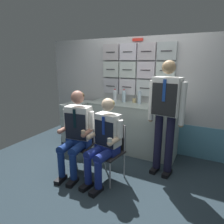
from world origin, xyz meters
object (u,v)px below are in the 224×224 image
(crew_member_left, at_px, (76,129))
(paper_cup_tan, at_px, (169,104))
(service_trolley, at_px, (78,121))
(folding_chair_center, at_px, (111,145))
(crew_member_standing, at_px, (166,109))
(snack_banana, at_px, (160,106))
(folding_chair_left, at_px, (82,138))
(crew_member_center, at_px, (105,138))
(water_bottle_clear, at_px, (115,97))

(crew_member_left, distance_m, paper_cup_tan, 1.70)
(service_trolley, bearing_deg, folding_chair_center, -34.13)
(crew_member_standing, relative_size, snack_banana, 10.03)
(folding_chair_left, height_order, crew_member_center, crew_member_center)
(crew_member_left, xyz_separation_m, paper_cup_tan, (1.11, 1.25, 0.26))
(folding_chair_left, bearing_deg, water_bottle_clear, 78.19)
(crew_member_standing, relative_size, water_bottle_clear, 6.21)
(crew_member_standing, bearing_deg, crew_member_left, -154.91)
(folding_chair_left, height_order, crew_member_standing, crew_member_standing)
(folding_chair_left, bearing_deg, crew_member_standing, 18.48)
(folding_chair_left, bearing_deg, service_trolley, 130.15)
(snack_banana, bearing_deg, service_trolley, -174.73)
(crew_member_center, relative_size, crew_member_standing, 0.71)
(folding_chair_left, relative_size, crew_member_standing, 0.48)
(folding_chair_center, relative_size, paper_cup_tan, 10.17)
(paper_cup_tan, bearing_deg, crew_member_left, -131.69)
(crew_member_left, relative_size, crew_member_center, 1.05)
(service_trolley, height_order, folding_chair_center, service_trolley)
(crew_member_center, xyz_separation_m, water_bottle_clear, (-0.35, 1.03, 0.40))
(folding_chair_center, distance_m, snack_banana, 1.19)
(service_trolley, bearing_deg, crew_member_standing, -11.98)
(water_bottle_clear, bearing_deg, paper_cup_tan, 14.63)
(folding_chair_left, relative_size, folding_chair_center, 1.00)
(paper_cup_tan, bearing_deg, crew_member_standing, -82.59)
(crew_member_center, bearing_deg, folding_chair_center, 81.20)
(service_trolley, height_order, water_bottle_clear, water_bottle_clear)
(service_trolley, distance_m, folding_chair_center, 1.50)
(folding_chair_left, xyz_separation_m, crew_member_left, (0.02, -0.15, 0.21))
(crew_member_standing, height_order, water_bottle_clear, crew_member_standing)
(paper_cup_tan, bearing_deg, service_trolley, -171.18)
(snack_banana, bearing_deg, folding_chair_left, -136.14)
(crew_member_center, height_order, crew_member_standing, crew_member_standing)
(crew_member_left, height_order, crew_member_center, crew_member_left)
(water_bottle_clear, xyz_separation_m, snack_banana, (0.83, 0.12, -0.11))
(folding_chair_left, distance_m, crew_member_center, 0.58)
(crew_member_center, bearing_deg, snack_banana, 67.30)
(crew_member_left, bearing_deg, folding_chair_left, 97.11)
(folding_chair_center, bearing_deg, paper_cup_tan, 62.57)
(water_bottle_clear, distance_m, snack_banana, 0.85)
(paper_cup_tan, bearing_deg, crew_member_center, -115.35)
(service_trolley, distance_m, crew_member_left, 1.22)
(crew_member_center, bearing_deg, service_trolley, 140.56)
(service_trolley, bearing_deg, paper_cup_tan, 8.82)
(crew_member_standing, relative_size, paper_cup_tan, 21.38)
(service_trolley, height_order, crew_member_center, crew_member_center)
(service_trolley, height_order, crew_member_standing, crew_member_standing)
(folding_chair_center, height_order, crew_member_center, crew_member_center)
(crew_member_left, relative_size, crew_member_standing, 0.75)
(crew_member_standing, distance_m, snack_banana, 0.61)
(crew_member_left, relative_size, folding_chair_center, 1.57)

